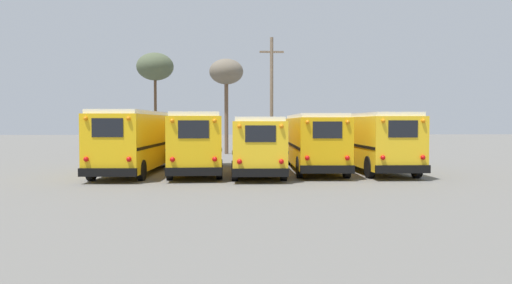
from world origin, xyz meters
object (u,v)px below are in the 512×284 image
Objects in this scene: bare_tree_0 at (226,73)px; bare_tree_1 at (155,67)px; school_bus_2 at (257,143)px; school_bus_4 at (371,139)px; school_bus_0 at (136,139)px; school_bus_3 at (313,140)px; utility_pole at (272,95)px; school_bus_1 at (197,140)px.

bare_tree_1 reaches higher than bare_tree_0.
school_bus_2 is 1.26× the size of bare_tree_0.
school_bus_4 is 1.28× the size of bare_tree_0.
school_bus_0 reaches higher than school_bus_3.
school_bus_1 is at bearing -115.62° from utility_pole.
utility_pole reaches higher than school_bus_2.
school_bus_3 is 10.21m from utility_pole.
school_bus_0 is 1.03× the size of school_bus_1.
school_bus_1 is 0.97× the size of school_bus_3.
utility_pole reaches higher than school_bus_1.
school_bus_1 is 19.65m from bare_tree_1.
school_bus_1 is at bearing 1.11° from school_bus_0.
bare_tree_1 reaches higher than school_bus_2.
utility_pole is at bearing -39.04° from bare_tree_1.
school_bus_4 is 23.68m from bare_tree_1.
utility_pole is (8.10, 10.25, 2.92)m from school_bus_0.
school_bus_3 is at bearing 176.24° from school_bus_4.
bare_tree_0 is (-8.16, 15.01, 5.08)m from school_bus_4.
school_bus_1 is at bearing -178.01° from school_bus_4.
bare_tree_1 is (-1.67, 18.17, 5.80)m from school_bus_0.
school_bus_0 is at bearing -84.73° from bare_tree_1.
school_bus_4 is 17.82m from bare_tree_0.
school_bus_1 is 1.27× the size of bare_tree_0.
school_bus_4 reaches higher than school_bus_3.
utility_pole is at bearing -56.55° from bare_tree_0.
school_bus_2 is at bearing -66.53° from bare_tree_1.
school_bus_0 is 9.65m from school_bus_3.
bare_tree_1 is at bearing 113.47° from school_bus_2.
school_bus_4 reaches higher than school_bus_2.
school_bus_2 is 21.18m from bare_tree_1.
school_bus_0 is at bearing -176.38° from school_bus_3.
bare_tree_1 is at bearing 140.96° from utility_pole.
school_bus_4 is at bearing -61.49° from bare_tree_0.
bare_tree_1 is (-8.10, 18.64, 5.98)m from school_bus_2.
school_bus_3 is at bearing 3.62° from school_bus_0.
school_bus_2 is 11.28m from utility_pole.
school_bus_0 is 1.02× the size of school_bus_4.
bare_tree_1 is (-14.52, 17.77, 5.84)m from school_bus_4.
school_bus_3 is at bearing -57.23° from bare_tree_1.
bare_tree_1 reaches higher than school_bus_3.
school_bus_1 is (3.21, 0.06, -0.05)m from school_bus_0.
school_bus_0 is 13.38m from utility_pole.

